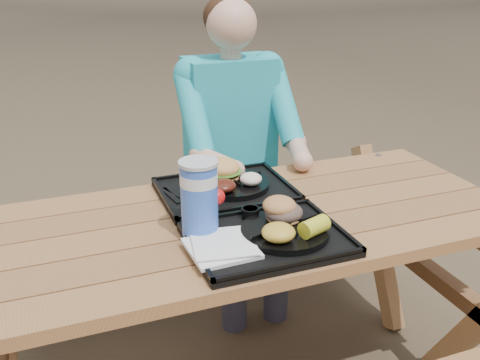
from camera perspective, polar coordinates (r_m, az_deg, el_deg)
name	(u,v)px	position (r m, az deg, el deg)	size (l,w,h in m)	color
picnic_table	(240,314)	(1.91, 0.00, -14.09)	(1.80, 1.49, 0.75)	#999999
tray_near	(267,240)	(1.57, 2.87, -6.38)	(0.45, 0.35, 0.02)	black
tray_far	(225,192)	(1.88, -1.56, -1.26)	(0.45, 0.35, 0.02)	black
plate_near	(285,231)	(1.58, 4.80, -5.47)	(0.26, 0.26, 0.02)	black
plate_far	(232,184)	(1.89, -0.81, -0.46)	(0.26, 0.26, 0.02)	black
napkin_stack	(221,247)	(1.49, -2.00, -7.13)	(0.18, 0.18, 0.02)	white
soda_cup	(199,200)	(1.54, -4.35, -2.09)	(0.11, 0.11, 0.22)	blue
condiment_bbq	(250,213)	(1.66, 1.11, -3.54)	(0.06, 0.06, 0.03)	black
condiment_mustard	(272,211)	(1.69, 3.39, -3.31)	(0.04, 0.04, 0.03)	yellow
sandwich	(284,202)	(1.60, 4.73, -2.40)	(0.11, 0.11, 0.11)	#BE7C43
mac_cheese	(278,232)	(1.50, 4.13, -5.59)	(0.10, 0.10, 0.05)	gold
corn_cob	(314,227)	(1.53, 7.93, -4.94)	(0.09, 0.09, 0.05)	yellow
cutlery_far	(176,194)	(1.84, -6.85, -1.45)	(0.02, 0.14, 0.01)	black
burger	(223,163)	(1.90, -1.85, 1.77)	(0.12, 0.12, 0.11)	#E79D51
baked_beans	(223,186)	(1.80, -1.86, -0.61)	(0.09, 0.09, 0.04)	#4D190F
potato_salad	(251,179)	(1.85, 1.16, 0.12)	(0.08, 0.08, 0.04)	white
diner	(232,167)	(2.44, -0.90, 1.44)	(0.48, 0.84, 1.28)	#1B98C3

